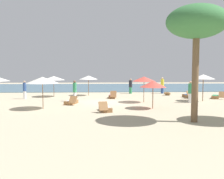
{
  "coord_description": "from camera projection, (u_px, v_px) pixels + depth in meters",
  "views": [
    {
      "loc": [
        -0.44,
        -21.32,
        2.83
      ],
      "look_at": [
        0.47,
        -0.3,
        1.1
      ],
      "focal_mm": 41.31,
      "sensor_mm": 36.0,
      "label": 1
    }
  ],
  "objects": [
    {
      "name": "umbrella_1",
      "position": [
        144.0,
        79.0,
        21.31
      ],
      "size": [
        1.94,
        1.94,
        2.16
      ],
      "color": "brown",
      "rests_on": "ground_plane"
    },
    {
      "name": "person_5",
      "position": [
        75.0,
        91.0,
        22.07
      ],
      "size": [
        0.43,
        0.43,
        1.81
      ],
      "color": "white",
      "rests_on": "ground_plane"
    },
    {
      "name": "dog",
      "position": [
        167.0,
        94.0,
        26.94
      ],
      "size": [
        0.8,
        0.7,
        0.38
      ],
      "color": "olive",
      "rests_on": "ground_plane"
    },
    {
      "name": "lounger_1",
      "position": [
        105.0,
        109.0,
        17.05
      ],
      "size": [
        0.92,
        1.76,
        0.71
      ],
      "color": "olive",
      "rests_on": "ground_plane"
    },
    {
      "name": "person_2",
      "position": [
        131.0,
        86.0,
        28.84
      ],
      "size": [
        0.53,
        0.53,
        1.68
      ],
      "color": "#338C59",
      "rests_on": "ground_plane"
    },
    {
      "name": "umbrella_6",
      "position": [
        153.0,
        84.0,
        18.04
      ],
      "size": [
        1.87,
        1.87,
        1.96
      ],
      "color": "brown",
      "rests_on": "ground_plane"
    },
    {
      "name": "lounger_0",
      "position": [
        112.0,
        96.0,
        24.57
      ],
      "size": [
        0.76,
        1.7,
        0.74
      ],
      "color": "brown",
      "rests_on": "ground_plane"
    },
    {
      "name": "umbrella_0",
      "position": [
        88.0,
        78.0,
        26.68
      ],
      "size": [
        1.91,
        1.91,
        2.08
      ],
      "color": "olive",
      "rests_on": "ground_plane"
    },
    {
      "name": "umbrella_5",
      "position": [
        42.0,
        80.0,
        17.83
      ],
      "size": [
        2.24,
        2.24,
        2.24
      ],
      "color": "brown",
      "rests_on": "ground_plane"
    },
    {
      "name": "person_0",
      "position": [
        190.0,
        92.0,
        21.14
      ],
      "size": [
        0.47,
        0.47,
        1.8
      ],
      "color": "white",
      "rests_on": "ground_plane"
    },
    {
      "name": "ocean_water",
      "position": [
        104.0,
        87.0,
        38.4
      ],
      "size": [
        48.0,
        16.0,
        0.06
      ],
      "primitive_type": "cube",
      "color": "#476B7F",
      "rests_on": "ground_plane"
    },
    {
      "name": "lounger_4",
      "position": [
        71.0,
        102.0,
        20.38
      ],
      "size": [
        1.07,
        1.78,
        0.7
      ],
      "color": "olive",
      "rests_on": "ground_plane"
    },
    {
      "name": "lounger_2",
      "position": [
        216.0,
        97.0,
        24.24
      ],
      "size": [
        1.32,
        1.76,
        0.7
      ],
      "color": "olive",
      "rests_on": "ground_plane"
    },
    {
      "name": "person_3",
      "position": [
        25.0,
        90.0,
        23.81
      ],
      "size": [
        0.37,
        0.37,
        1.69
      ],
      "color": "white",
      "rests_on": "ground_plane"
    },
    {
      "name": "person_4",
      "position": [
        162.0,
        85.0,
        29.05
      ],
      "size": [
        0.51,
        0.51,
        1.83
      ],
      "color": "#2D4C8C",
      "rests_on": "ground_plane"
    },
    {
      "name": "umbrella_3",
      "position": [
        203.0,
        77.0,
        22.05
      ],
      "size": [
        1.96,
        1.96,
        2.31
      ],
      "color": "brown",
      "rests_on": "ground_plane"
    },
    {
      "name": "palm_2",
      "position": [
        197.0,
        23.0,
        13.22
      ],
      "size": [
        3.14,
        3.14,
        6.09
      ],
      "color": "brown",
      "rests_on": "ground_plane"
    },
    {
      "name": "ground_plane",
      "position": [
        106.0,
        102.0,
        21.48
      ],
      "size": [
        60.0,
        60.0,
        0.0
      ],
      "primitive_type": "plane",
      "color": "#BCAD8E"
    },
    {
      "name": "lounger_3",
      "position": [
        188.0,
        96.0,
        24.83
      ],
      "size": [
        0.79,
        1.73,
        0.71
      ],
      "color": "olive",
      "rests_on": "ground_plane"
    },
    {
      "name": "umbrella_2",
      "position": [
        54.0,
        78.0,
        25.59
      ],
      "size": [
        2.24,
        2.24,
        2.05
      ],
      "color": "brown",
      "rests_on": "ground_plane"
    }
  ]
}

